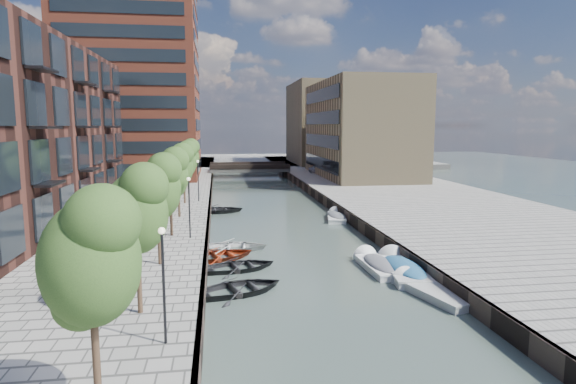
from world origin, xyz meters
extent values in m
plane|color=#38473F|center=(0.00, 40.00, 0.00)|extent=(300.00, 300.00, 0.00)
cube|color=gray|center=(16.00, 40.00, 0.50)|extent=(20.00, 140.00, 1.00)
cube|color=#332823|center=(-6.10, 40.00, 0.50)|extent=(0.25, 140.00, 1.00)
cube|color=#332823|center=(6.10, 40.00, 0.50)|extent=(0.25, 140.00, 1.00)
cube|color=gray|center=(0.00, 100.00, 0.50)|extent=(80.00, 40.00, 1.00)
cube|color=#311813|center=(-20.00, 30.00, 8.00)|extent=(8.00, 38.00, 14.00)
cube|color=brown|center=(-17.00, 65.00, 16.00)|extent=(18.00, 18.00, 30.00)
cube|color=#95805B|center=(16.00, 62.00, 8.00)|extent=(12.00, 25.00, 14.00)
cube|color=#95805B|center=(16.00, 88.00, 9.00)|extent=(12.00, 20.00, 16.00)
cube|color=gray|center=(0.00, 72.00, 1.30)|extent=(13.00, 6.00, 0.60)
cube|color=#332823|center=(0.00, 69.20, 1.90)|extent=(13.00, 0.40, 0.80)
cube|color=#332823|center=(0.00, 74.80, 1.90)|extent=(13.00, 0.40, 0.80)
cylinder|color=#382619|center=(-8.50, 4.00, 2.60)|extent=(0.20, 0.20, 3.20)
ellipsoid|color=#27461A|center=(-8.50, 4.00, 5.33)|extent=(2.50, 2.50, 3.25)
cylinder|color=#382619|center=(-8.50, 11.00, 2.60)|extent=(0.20, 0.20, 3.20)
ellipsoid|color=#27461A|center=(-8.50, 11.00, 5.33)|extent=(2.50, 2.50, 3.25)
cylinder|color=#382619|center=(-8.50, 18.00, 2.60)|extent=(0.20, 0.20, 3.20)
ellipsoid|color=#27461A|center=(-8.50, 18.00, 5.33)|extent=(2.50, 2.50, 3.25)
cylinder|color=#382619|center=(-8.50, 25.00, 2.60)|extent=(0.20, 0.20, 3.20)
ellipsoid|color=#27461A|center=(-8.50, 25.00, 5.33)|extent=(2.50, 2.50, 3.25)
cylinder|color=#382619|center=(-8.50, 32.00, 2.60)|extent=(0.20, 0.20, 3.20)
ellipsoid|color=#27461A|center=(-8.50, 32.00, 5.33)|extent=(2.50, 2.50, 3.25)
cylinder|color=#382619|center=(-8.50, 39.00, 2.60)|extent=(0.20, 0.20, 3.20)
ellipsoid|color=#27461A|center=(-8.50, 39.00, 5.33)|extent=(2.50, 2.50, 3.25)
cylinder|color=#382619|center=(-8.50, 46.00, 2.60)|extent=(0.20, 0.20, 3.20)
ellipsoid|color=#27461A|center=(-8.50, 46.00, 5.33)|extent=(2.50, 2.50, 3.25)
cylinder|color=black|center=(-7.20, 8.00, 3.00)|extent=(0.10, 0.10, 4.00)
sphere|color=#FFF2CC|center=(-7.20, 8.00, 5.00)|extent=(0.24, 0.24, 0.24)
cylinder|color=black|center=(-7.20, 24.00, 3.00)|extent=(0.10, 0.10, 4.00)
sphere|color=#FFF2CC|center=(-7.20, 24.00, 5.00)|extent=(0.24, 0.24, 0.24)
cylinder|color=black|center=(-7.20, 40.00, 3.00)|extent=(0.10, 0.10, 4.00)
sphere|color=#FFF2CC|center=(-7.20, 40.00, 5.00)|extent=(0.24, 0.24, 0.24)
imported|color=black|center=(-4.23, 15.54, 0.00)|extent=(5.37, 4.58, 0.94)
imported|color=black|center=(-4.07, 19.54, 0.00)|extent=(4.92, 4.01, 0.89)
imported|color=maroon|center=(-5.17, 22.06, 0.00)|extent=(5.20, 4.45, 0.91)
imported|color=silver|center=(-4.33, 24.13, 0.00)|extent=(4.81, 3.55, 0.96)
imported|color=black|center=(-5.30, 38.91, 0.00)|extent=(5.11, 3.78, 1.02)
cube|color=white|center=(4.11, 18.17, 0.05)|extent=(1.78, 4.46, 0.62)
cube|color=white|center=(4.11, 18.17, 0.38)|extent=(1.86, 4.55, 0.10)
cone|color=white|center=(4.04, 20.37, 0.10)|extent=(1.66, 0.92, 1.63)
ellipsoid|color=#56575E|center=(4.11, 18.17, 0.43)|extent=(1.67, 4.07, 0.54)
cube|color=beige|center=(5.40, 13.41, 0.05)|extent=(2.76, 4.69, 0.62)
cube|color=beige|center=(5.40, 13.41, 0.38)|extent=(2.86, 4.80, 0.10)
cone|color=beige|center=(4.81, 15.54, 0.10)|extent=(1.80, 1.27, 1.63)
cube|color=silver|center=(5.16, 17.04, 0.06)|extent=(2.49, 5.30, 0.72)
cube|color=silver|center=(5.16, 17.04, 0.44)|extent=(2.59, 5.42, 0.11)
cone|color=silver|center=(5.47, 19.57, 0.11)|extent=(1.99, 1.22, 1.89)
ellipsoid|color=#1C5583|center=(5.16, 17.04, 0.50)|extent=(2.33, 4.84, 0.62)
cube|color=white|center=(5.38, 33.60, 0.04)|extent=(2.35, 4.33, 0.58)
cube|color=white|center=(5.38, 33.60, 0.36)|extent=(2.44, 4.44, 0.09)
cone|color=white|center=(5.81, 35.61, 0.09)|extent=(1.65, 1.11, 1.52)
ellipsoid|color=#595C60|center=(5.38, 33.60, 0.40)|extent=(2.19, 3.97, 0.50)
imported|color=#A1A3A6|center=(10.44, 66.22, 1.60)|extent=(2.65, 3.79, 1.20)
camera|label=1|loc=(-5.30, -8.32, 8.52)|focal=30.00mm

